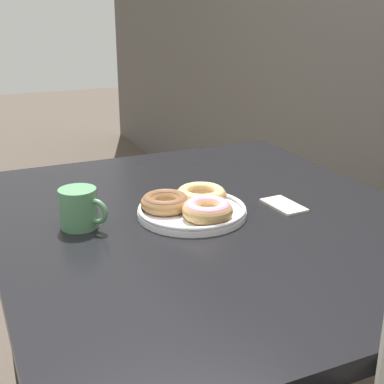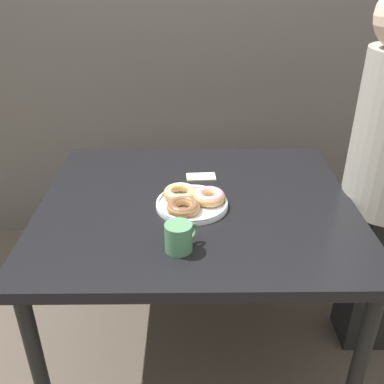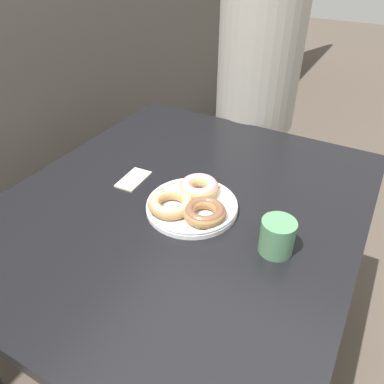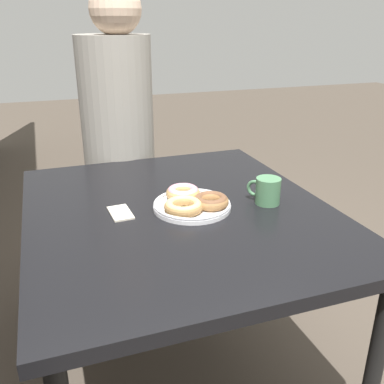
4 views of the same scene
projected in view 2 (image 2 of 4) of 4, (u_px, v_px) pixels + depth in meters
name	position (u px, v px, depth m)	size (l,w,h in m)	color
ground_plane	(197.00, 370.00, 1.85)	(14.00, 14.00, 0.00)	#4C4238
wall_back	(194.00, 17.00, 2.21)	(8.00, 0.05, 2.60)	#56514C
dining_table	(197.00, 217.00, 1.62)	(1.15, 1.00, 0.77)	black
donut_plate	(191.00, 200.00, 1.54)	(0.26, 0.26, 0.06)	white
coffee_mug	(179.00, 237.00, 1.30)	(0.11, 0.10, 0.09)	#4C7F56
napkin	(201.00, 177.00, 1.76)	(0.12, 0.07, 0.01)	beige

